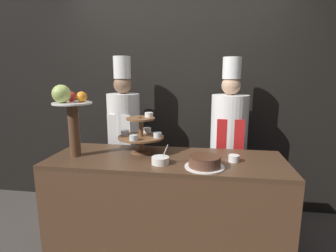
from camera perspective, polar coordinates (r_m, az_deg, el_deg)
name	(u,v)px	position (r m, az deg, el deg)	size (l,w,h in m)	color
wall_back	(180,90)	(3.08, 2.52, 7.78)	(10.00, 0.06, 2.80)	black
buffet_counter	(166,208)	(2.37, -0.38, -17.33)	(1.94, 0.69, 0.90)	brown
tiered_stand	(141,134)	(2.30, -5.85, -1.68)	(0.40, 0.40, 0.35)	brown
fruit_pedestal	(70,110)	(2.29, -20.54, 3.31)	(0.32, 0.32, 0.60)	brown
cake_round	(205,162)	(1.98, 7.97, -7.78)	(0.30, 0.30, 0.09)	white
cup_white	(234,158)	(2.16, 14.14, -6.85)	(0.09, 0.09, 0.05)	white
serving_bowl_near	(160,160)	(2.04, -1.68, -7.48)	(0.14, 0.14, 0.16)	white
chef_left	(124,131)	(2.90, -9.53, -1.09)	(0.35, 0.35, 1.77)	#28282D
chef_center_left	(229,136)	(2.77, 13.09, -2.16)	(0.37, 0.37, 1.75)	#28282D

